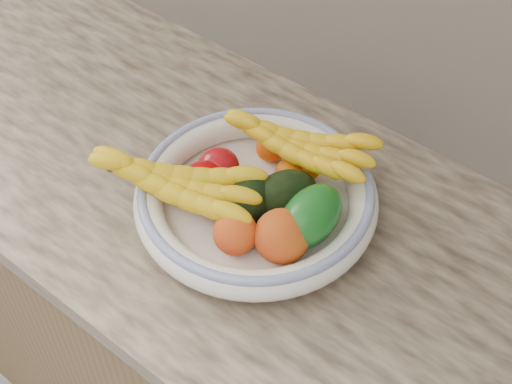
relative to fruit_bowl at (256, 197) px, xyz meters
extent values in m
cube|color=brown|center=(0.00, 0.02, -0.52)|extent=(2.40, 0.62, 0.86)
cube|color=tan|center=(0.00, 0.02, -0.07)|extent=(2.44, 0.66, 0.04)
cylinder|color=white|center=(0.00, 0.00, -0.04)|extent=(0.13, 0.13, 0.02)
cylinder|color=white|center=(0.00, 0.00, -0.03)|extent=(0.32, 0.32, 0.01)
torus|color=white|center=(0.00, 0.00, 0.00)|extent=(0.39, 0.39, 0.05)
torus|color=#384B9E|center=(0.00, 0.00, 0.02)|extent=(0.37, 0.37, 0.02)
ellipsoid|color=#FF5505|center=(-0.05, 0.10, 0.01)|extent=(0.07, 0.07, 0.05)
ellipsoid|color=orange|center=(0.03, 0.10, 0.01)|extent=(0.05, 0.05, 0.04)
ellipsoid|color=#E86304|center=(0.01, 0.07, 0.01)|extent=(0.05, 0.05, 0.04)
ellipsoid|color=#9F0B11|center=(-0.08, 0.00, 0.01)|extent=(0.08, 0.08, 0.06)
ellipsoid|color=#A40305|center=(-0.08, -0.04, 0.01)|extent=(0.08, 0.08, 0.07)
ellipsoid|color=black|center=(0.01, -0.02, 0.02)|extent=(0.08, 0.11, 0.07)
ellipsoid|color=black|center=(0.04, 0.02, 0.02)|extent=(0.11, 0.13, 0.07)
ellipsoid|color=#105816|center=(0.10, 0.00, 0.03)|extent=(0.11, 0.13, 0.11)
ellipsoid|color=orange|center=(0.03, -0.09, 0.02)|extent=(0.08, 0.08, 0.07)
ellipsoid|color=orange|center=(0.09, -0.05, 0.02)|extent=(0.11, 0.11, 0.08)
camera|label=1|loc=(0.47, -0.59, 0.84)|focal=50.00mm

